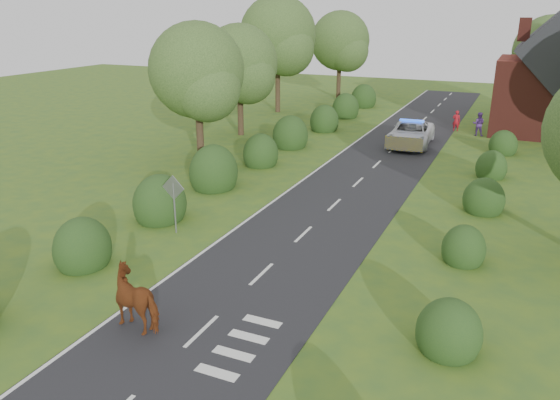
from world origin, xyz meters
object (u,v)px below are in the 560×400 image
at_px(road_sign, 174,196).
at_px(police_van, 411,134).
at_px(cow, 140,302).
at_px(pedestrian_purple, 479,124).
at_px(pedestrian_red, 456,121).

distance_m(road_sign, police_van, 20.75).
height_order(road_sign, cow, road_sign).
bearing_deg(pedestrian_purple, cow, 77.76).
relative_size(road_sign, cow, 1.17).
xyz_separation_m(pedestrian_red, pedestrian_purple, (1.72, -1.04, 0.08)).
bearing_deg(road_sign, police_van, 73.74).
height_order(police_van, pedestrian_purple, police_van).
xyz_separation_m(road_sign, pedestrian_red, (8.06, 26.05, -0.86)).
distance_m(road_sign, cow, 7.17).
relative_size(road_sign, pedestrian_red, 1.58).
bearing_deg(police_van, road_sign, -109.06).
bearing_deg(road_sign, pedestrian_red, 72.80).
xyz_separation_m(cow, pedestrian_purple, (6.64, 31.39, 0.11)).
xyz_separation_m(road_sign, cow, (3.14, -6.39, -0.89)).
height_order(police_van, pedestrian_red, police_van).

